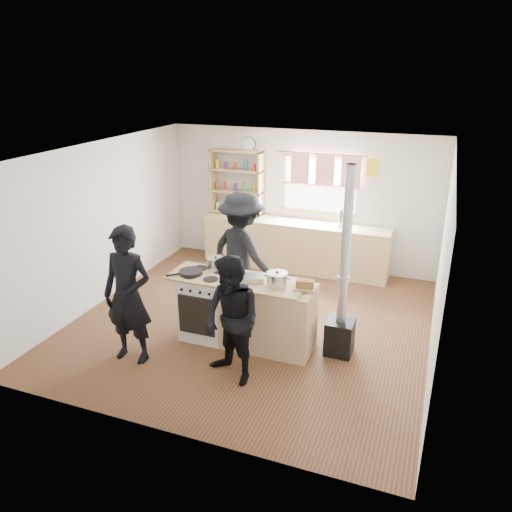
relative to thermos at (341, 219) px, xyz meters
name	(u,v)px	position (x,y,z in m)	size (l,w,h in m)	color
ground	(251,322)	(-0.81, -2.22, -1.05)	(5.00, 5.00, 0.01)	brown
back_counter	(295,246)	(-0.81, 0.00, -0.60)	(3.40, 0.55, 0.90)	#D1B67E
shelving_unit	(236,182)	(-2.01, 0.12, 0.46)	(1.00, 0.28, 1.20)	tan
thermos	(341,219)	(0.00, 0.00, 0.00)	(0.10, 0.10, 0.30)	silver
cooking_island	(247,312)	(-0.67, -2.77, -0.58)	(1.97, 0.64, 0.93)	white
skillet_greens	(191,272)	(-1.44, -2.84, -0.09)	(0.45, 0.45, 0.05)	black
roast_tray	(249,278)	(-0.63, -2.78, -0.08)	(0.45, 0.38, 0.08)	silver
stockpot_stove	(216,264)	(-1.19, -2.58, -0.03)	(0.24, 0.24, 0.20)	silver
stockpot_counter	(277,279)	(-0.24, -2.80, -0.03)	(0.27, 0.27, 0.20)	silver
bread_board	(305,285)	(0.12, -2.76, -0.07)	(0.31, 0.24, 0.12)	tan
flue_heater	(342,308)	(0.56, -2.59, -0.39)	(0.35, 0.35, 2.50)	black
person_near_left	(128,296)	(-1.90, -3.64, -0.16)	(0.65, 0.43, 1.78)	black
person_near_right	(232,321)	(-0.52, -3.61, -0.26)	(0.76, 0.59, 1.57)	black
person_far	(242,253)	(-1.10, -1.85, -0.12)	(1.20, 0.69, 1.85)	black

